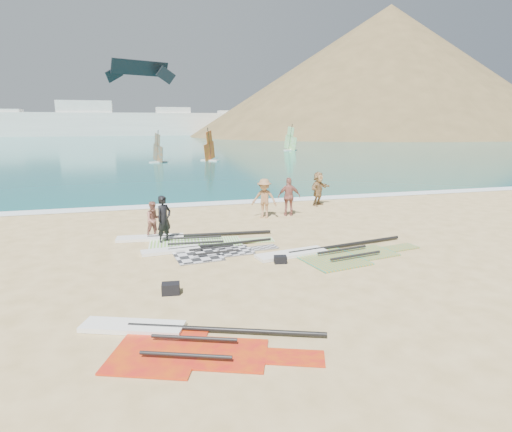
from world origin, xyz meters
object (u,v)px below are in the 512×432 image
object	(u,v)px
rig_grey	(200,251)
beachgoer_mid	(264,198)
rig_green	(182,240)
beachgoer_back	(289,197)
person_wetsuit	(164,219)
beachgoer_right	(318,189)
rig_orange	(329,254)
gear_bag_near	(171,289)
beachgoer_left	(154,220)
rig_red	(174,340)
gear_bag_far	(280,259)

from	to	relation	value
rig_grey	beachgoer_mid	world-z (taller)	beachgoer_mid
rig_green	beachgoer_back	size ratio (longest dim) A/B	3.25
rig_grey	person_wetsuit	size ratio (longest dim) A/B	2.68
beachgoer_right	beachgoer_back	bearing A→B (deg)	-176.15
beachgoer_mid	beachgoer_back	xyz separation A→B (m)	(1.38, 0.11, -0.00)
rig_orange	beachgoer_back	xyz separation A→B (m)	(0.87, 6.82, 0.95)
rig_grey	gear_bag_near	bearing A→B (deg)	-115.99
beachgoer_right	beachgoer_left	bearing A→B (deg)	170.67
rig_green	person_wetsuit	distance (m)	1.16
beachgoer_mid	person_wetsuit	bearing A→B (deg)	-115.45
gear_bag_near	rig_green	bearing A→B (deg)	80.60
rig_red	beachgoer_mid	world-z (taller)	beachgoer_mid
gear_bag_far	beachgoer_left	size ratio (longest dim) A/B	0.27
rig_green	beachgoer_right	xyz separation A→B (m)	(8.52, 5.70, 0.94)
beachgoer_mid	rig_red	bearing A→B (deg)	-84.14
beachgoer_back	beachgoer_right	distance (m)	3.42
rig_red	rig_grey	bearing A→B (deg)	98.13
rig_orange	gear_bag_near	xyz separation A→B (m)	(-5.95, -2.15, 0.11)
rig_red	beachgoer_back	xyz separation A→B (m)	(6.96, 11.76, 0.95)
gear_bag_far	beachgoer_mid	xyz separation A→B (m)	(1.54, 7.11, 0.88)
rig_red	beachgoer_mid	bearing A→B (deg)	85.67
rig_grey	person_wetsuit	distance (m)	2.27
rig_grey	beachgoer_right	size ratio (longest dim) A/B	2.61
rig_red	beachgoer_back	world-z (taller)	beachgoer_back
rig_grey	beachgoer_right	world-z (taller)	beachgoer_right
rig_grey	rig_green	world-z (taller)	rig_green
rig_green	person_wetsuit	size ratio (longest dim) A/B	3.36
rig_green	gear_bag_far	world-z (taller)	gear_bag_far
rig_green	beachgoer_mid	xyz separation A→B (m)	(4.53, 3.39, 0.95)
beachgoer_left	rig_green	bearing A→B (deg)	-54.53
person_wetsuit	beachgoer_back	bearing A→B (deg)	-11.16
beachgoer_back	gear_bag_near	bearing A→B (deg)	63.71
gear_bag_near	beachgoer_right	xyz separation A→B (m)	(9.43, 11.18, 0.84)
person_wetsuit	beachgoer_mid	bearing A→B (deg)	-6.09
rig_orange	beachgoer_back	bearing A→B (deg)	72.72
beachgoer_left	rig_red	bearing A→B (deg)	-107.04
rig_green	gear_bag_near	xyz separation A→B (m)	(-0.91, -5.47, 0.11)
rig_orange	beachgoer_left	size ratio (longest dim) A/B	4.16
gear_bag_near	gear_bag_far	distance (m)	4.27
rig_grey	rig_green	bearing A→B (deg)	99.40
beachgoer_back	beachgoer_right	size ratio (longest dim) A/B	1.01
person_wetsuit	rig_grey	bearing A→B (deg)	-94.63
rig_green	rig_orange	xyz separation A→B (m)	(5.04, -3.32, -0.00)
beachgoer_left	beachgoer_right	distance (m)	10.77
beachgoer_mid	gear_bag_near	bearing A→B (deg)	-90.07
beachgoer_right	rig_green	bearing A→B (deg)	177.48
rig_orange	gear_bag_near	world-z (taller)	gear_bag_near
rig_green	gear_bag_near	world-z (taller)	gear_bag_near
gear_bag_far	beachgoer_left	distance (m)	6.13
person_wetsuit	rig_red	bearing A→B (deg)	-131.57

